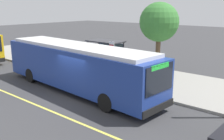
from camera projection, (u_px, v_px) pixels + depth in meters
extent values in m
plane|color=#38383A|center=(77.00, 98.00, 15.15)|extent=(120.00, 120.00, 0.00)
cube|color=gray|center=(136.00, 76.00, 19.58)|extent=(44.00, 6.40, 0.15)
cube|color=#E0D64C|center=(46.00, 109.00, 13.52)|extent=(36.00, 0.14, 0.01)
cube|color=navy|center=(76.00, 67.00, 16.22)|extent=(12.57, 3.38, 2.40)
cube|color=silver|center=(75.00, 46.00, 15.90)|extent=(11.56, 3.06, 0.20)
cube|color=black|center=(160.00, 79.00, 11.91)|extent=(0.19, 2.17, 1.34)
cube|color=black|center=(91.00, 59.00, 17.05)|extent=(10.91, 0.78, 1.06)
cube|color=yellow|center=(92.00, 78.00, 17.35)|extent=(11.78, 0.83, 0.28)
cube|color=#26D83F|center=(160.00, 66.00, 11.76)|extent=(0.12, 1.40, 0.24)
cube|color=black|center=(159.00, 108.00, 12.25)|extent=(0.25, 2.50, 0.36)
cylinder|color=black|center=(135.00, 92.00, 14.67)|extent=(1.02, 0.35, 1.00)
cylinder|color=black|center=(106.00, 102.00, 13.06)|extent=(1.02, 0.35, 1.00)
cylinder|color=black|center=(58.00, 70.00, 19.79)|extent=(1.02, 0.35, 1.00)
cylinder|color=black|center=(31.00, 75.00, 18.18)|extent=(1.02, 0.35, 1.00)
cylinder|color=#333338|center=(123.00, 58.00, 20.05)|extent=(0.10, 0.10, 2.40)
cylinder|color=#333338|center=(113.00, 60.00, 19.09)|extent=(0.10, 0.10, 2.40)
cylinder|color=#333338|center=(99.00, 54.00, 21.68)|extent=(0.10, 0.10, 2.40)
cylinder|color=#333338|center=(88.00, 56.00, 20.72)|extent=(0.10, 0.10, 2.40)
cube|color=#333338|center=(105.00, 41.00, 20.09)|extent=(2.90, 1.60, 0.08)
cube|color=#4C606B|center=(111.00, 56.00, 20.87)|extent=(2.47, 0.04, 2.16)
cube|color=navy|center=(94.00, 55.00, 21.21)|extent=(0.06, 1.11, 1.82)
cube|color=brown|center=(107.00, 67.00, 20.32)|extent=(1.60, 0.44, 0.06)
cube|color=brown|center=(109.00, 63.00, 20.43)|extent=(1.60, 0.05, 0.44)
cube|color=#333338|center=(101.00, 68.00, 20.83)|extent=(0.08, 0.40, 0.45)
cube|color=#333338|center=(114.00, 71.00, 19.93)|extent=(0.08, 0.40, 0.45)
cylinder|color=#333338|center=(112.00, 62.00, 17.66)|extent=(0.07, 0.07, 2.80)
cube|color=white|center=(112.00, 46.00, 17.38)|extent=(0.44, 0.03, 0.56)
cube|color=red|center=(111.00, 46.00, 17.37)|extent=(0.40, 0.01, 0.16)
cylinder|color=#282D47|center=(115.00, 75.00, 18.07)|extent=(0.14, 0.14, 0.85)
cylinder|color=#282D47|center=(114.00, 75.00, 17.94)|extent=(0.14, 0.14, 0.85)
cube|color=beige|center=(114.00, 65.00, 17.83)|extent=(0.24, 0.40, 0.62)
sphere|color=tan|center=(114.00, 59.00, 17.73)|extent=(0.22, 0.22, 0.22)
cylinder|color=brown|center=(158.00, 56.00, 19.64)|extent=(0.36, 0.36, 2.87)
sphere|color=#387A33|center=(159.00, 22.00, 19.03)|extent=(2.92, 2.92, 2.92)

